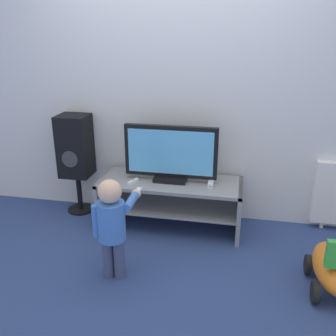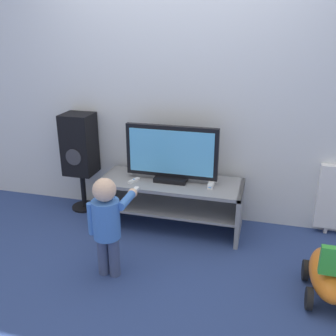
{
  "view_description": "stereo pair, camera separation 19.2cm",
  "coord_description": "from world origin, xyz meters",
  "px_view_note": "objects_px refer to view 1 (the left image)",
  "views": [
    {
      "loc": [
        0.59,
        -2.81,
        1.76
      ],
      "look_at": [
        0.0,
        0.15,
        0.62
      ],
      "focal_mm": 40.0,
      "sensor_mm": 36.0,
      "label": 1
    },
    {
      "loc": [
        0.78,
        -2.76,
        1.76
      ],
      "look_at": [
        0.0,
        0.15,
        0.62
      ],
      "focal_mm": 40.0,
      "sensor_mm": 36.0,
      "label": 2
    }
  ],
  "objects_px": {
    "television": "(171,154)",
    "child": "(112,221)",
    "speaker_tower": "(75,149)",
    "ride_on_toy": "(332,268)",
    "game_console": "(211,183)",
    "remote_primary": "(133,181)"
  },
  "relations": [
    {
      "from": "game_console",
      "to": "speaker_tower",
      "type": "xyz_separation_m",
      "value": [
        -1.33,
        0.16,
        0.18
      ]
    },
    {
      "from": "remote_primary",
      "to": "television",
      "type": "bearing_deg",
      "value": 20.3
    },
    {
      "from": "television",
      "to": "child",
      "type": "bearing_deg",
      "value": -107.46
    },
    {
      "from": "television",
      "to": "remote_primary",
      "type": "relative_size",
      "value": 6.23
    },
    {
      "from": "speaker_tower",
      "to": "child",
      "type": "bearing_deg",
      "value": -53.86
    },
    {
      "from": "game_console",
      "to": "remote_primary",
      "type": "height_order",
      "value": "game_console"
    },
    {
      "from": "television",
      "to": "child",
      "type": "xyz_separation_m",
      "value": [
        -0.26,
        -0.84,
        -0.25
      ]
    },
    {
      "from": "game_console",
      "to": "speaker_tower",
      "type": "height_order",
      "value": "speaker_tower"
    },
    {
      "from": "television",
      "to": "game_console",
      "type": "distance_m",
      "value": 0.44
    },
    {
      "from": "television",
      "to": "speaker_tower",
      "type": "distance_m",
      "value": 0.97
    },
    {
      "from": "game_console",
      "to": "remote_primary",
      "type": "bearing_deg",
      "value": -173.33
    },
    {
      "from": "child",
      "to": "ride_on_toy",
      "type": "height_order",
      "value": "child"
    },
    {
      "from": "ride_on_toy",
      "to": "television",
      "type": "bearing_deg",
      "value": 151.61
    },
    {
      "from": "game_console",
      "to": "ride_on_toy",
      "type": "distance_m",
      "value": 1.17
    },
    {
      "from": "television",
      "to": "game_console",
      "type": "bearing_deg",
      "value": -5.78
    },
    {
      "from": "speaker_tower",
      "to": "ride_on_toy",
      "type": "bearing_deg",
      "value": -19.93
    },
    {
      "from": "speaker_tower",
      "to": "television",
      "type": "bearing_deg",
      "value": -7.08
    },
    {
      "from": "television",
      "to": "ride_on_toy",
      "type": "relative_size",
      "value": 1.41
    },
    {
      "from": "speaker_tower",
      "to": "ride_on_toy",
      "type": "relative_size",
      "value": 1.69
    },
    {
      "from": "television",
      "to": "child",
      "type": "height_order",
      "value": "television"
    },
    {
      "from": "game_console",
      "to": "speaker_tower",
      "type": "distance_m",
      "value": 1.35
    },
    {
      "from": "remote_primary",
      "to": "child",
      "type": "relative_size",
      "value": 0.17
    }
  ]
}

